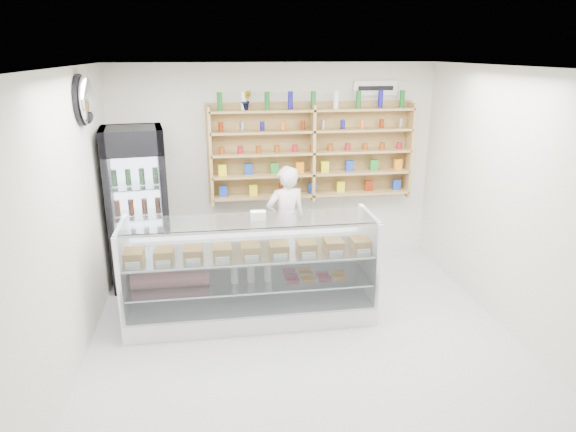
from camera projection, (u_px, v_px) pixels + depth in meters
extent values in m
plane|color=#A9A9AE|center=(307.00, 348.00, 5.33)|extent=(5.00, 5.00, 0.00)
plane|color=white|center=(310.00, 68.00, 4.47)|extent=(5.00, 5.00, 0.00)
plane|color=beige|center=(275.00, 165.00, 7.25)|extent=(4.50, 0.00, 4.50)
plane|color=beige|center=(402.00, 378.00, 2.55)|extent=(4.50, 0.00, 4.50)
plane|color=beige|center=(61.00, 232.00, 4.58)|extent=(0.00, 5.00, 5.00)
plane|color=beige|center=(525.00, 210.00, 5.22)|extent=(0.00, 5.00, 5.00)
cube|color=white|center=(252.00, 309.00, 5.90)|extent=(2.77, 0.79, 0.23)
cube|color=white|center=(248.00, 264.00, 6.12)|extent=(2.77, 0.05, 0.58)
cube|color=silver|center=(251.00, 280.00, 5.79)|extent=(2.66, 0.69, 0.02)
cube|color=silver|center=(250.00, 252.00, 5.69)|extent=(2.72, 0.72, 0.02)
cube|color=silver|center=(253.00, 274.00, 5.36)|extent=(2.72, 0.11, 0.97)
cube|color=silver|center=(250.00, 221.00, 5.53)|extent=(2.72, 0.55, 0.01)
imported|color=silver|center=(286.00, 221.00, 6.88)|extent=(0.62, 0.47, 1.52)
cube|color=black|center=(138.00, 208.00, 6.56)|extent=(0.83, 0.81, 2.06)
cube|color=#2E0432|center=(124.00, 145.00, 5.97)|extent=(0.72, 0.12, 0.29)
cube|color=silver|center=(131.00, 224.00, 6.25)|extent=(0.62, 0.09, 1.62)
cube|color=#A2844C|center=(211.00, 156.00, 6.91)|extent=(0.04, 0.28, 1.33)
cube|color=#A2844C|center=(313.00, 153.00, 7.11)|extent=(0.04, 0.28, 1.33)
cube|color=#A2844C|center=(409.00, 150.00, 7.31)|extent=(0.04, 0.28, 1.33)
cube|color=#A2844C|center=(312.00, 194.00, 7.29)|extent=(2.80, 0.28, 0.03)
cube|color=#A2844C|center=(312.00, 173.00, 7.20)|extent=(2.80, 0.28, 0.03)
cube|color=#A2844C|center=(313.00, 152.00, 7.11)|extent=(2.80, 0.28, 0.03)
cube|color=#A2844C|center=(313.00, 131.00, 7.02)|extent=(2.80, 0.28, 0.03)
cube|color=#A2844C|center=(313.00, 110.00, 6.93)|extent=(2.80, 0.28, 0.03)
imported|color=#1E6626|center=(246.00, 100.00, 6.76)|extent=(0.15, 0.13, 0.26)
ellipsoid|color=silver|center=(86.00, 100.00, 5.40)|extent=(0.15, 0.50, 0.50)
cube|color=white|center=(375.00, 88.00, 7.10)|extent=(0.62, 0.03, 0.20)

